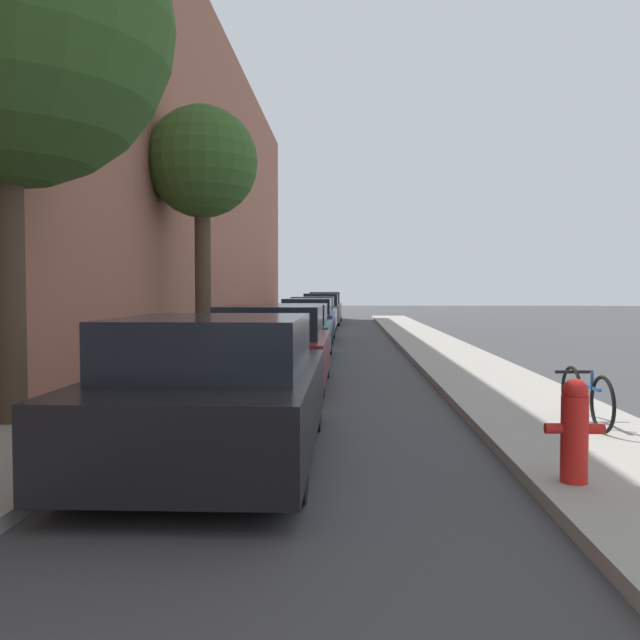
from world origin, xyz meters
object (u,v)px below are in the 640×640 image
object	(u,v)px
parked_car_maroon	(272,349)
fire_hydrant	(575,429)
parked_car_silver	(325,307)
street_tree_near	(5,20)
street_tree_far	(202,165)
parked_car_teal	(294,333)
parked_car_navy	(308,321)
parked_car_grey	(321,310)
parked_car_black	(217,391)
parked_car_white	(313,315)
bicycle	(586,397)

from	to	relation	value
parked_car_maroon	fire_hydrant	distance (m)	6.77
parked_car_silver	street_tree_near	distance (m)	30.39
parked_car_silver	street_tree_far	xyz separation A→B (m)	(-2.06, -22.30, 3.76)
parked_car_teal	parked_car_silver	size ratio (longest dim) A/B	0.90
parked_car_navy	parked_car_grey	distance (m)	10.60
parked_car_grey	parked_car_black	bearing A→B (deg)	-89.96
parked_car_teal	parked_car_silver	world-z (taller)	parked_car_silver
parked_car_grey	parked_car_silver	world-z (taller)	parked_car_silver
parked_car_navy	street_tree_far	world-z (taller)	street_tree_far
parked_car_silver	parked_car_navy	bearing A→B (deg)	-90.09
parked_car_maroon	parked_car_white	world-z (taller)	parked_car_white
parked_car_navy	parked_car_white	bearing A→B (deg)	91.18
parked_car_black	street_tree_far	world-z (taller)	street_tree_far
parked_car_grey	street_tree_far	world-z (taller)	street_tree_far
parked_car_black	parked_car_navy	distance (m)	15.32
parked_car_black	street_tree_near	size ratio (longest dim) A/B	0.66
parked_car_teal	parked_car_navy	xyz separation A→B (m)	(-0.02, 5.79, 0.04)
street_tree_far	fire_hydrant	size ratio (longest dim) A/B	6.94
parked_car_black	parked_car_white	distance (m)	20.68
parked_car_navy	parked_car_silver	world-z (taller)	parked_car_silver
parked_car_teal	parked_car_black	bearing A→B (deg)	-89.92
parked_car_black	parked_car_silver	world-z (taller)	parked_car_silver
parked_car_white	parked_car_black	bearing A→B (deg)	-89.61
parked_car_grey	parked_car_navy	bearing A→B (deg)	-90.07
parked_car_navy	fire_hydrant	bearing A→B (deg)	-79.33
parked_car_grey	street_tree_far	xyz separation A→B (m)	(-2.05, -17.05, 3.79)
parked_car_white	bicycle	size ratio (longest dim) A/B	2.95
parked_car_maroon	parked_car_silver	xyz separation A→B (m)	(0.02, 26.21, 0.09)
street_tree_near	parked_car_black	bearing A→B (deg)	-23.71
bicycle	parked_car_teal	bearing A→B (deg)	113.68
parked_car_grey	street_tree_far	distance (m)	17.59
parked_car_white	fire_hydrant	xyz separation A→B (m)	(3.20, -21.75, -0.13)
parked_car_black	street_tree_near	bearing A→B (deg)	156.29
parked_car_teal	street_tree_near	xyz separation A→B (m)	(-2.60, -8.38, 4.05)
bicycle	street_tree_far	bearing A→B (deg)	126.37
parked_car_white	fire_hydrant	bearing A→B (deg)	-81.64
street_tree_far	bicycle	world-z (taller)	street_tree_far
fire_hydrant	parked_car_black	bearing A→B (deg)	160.76
parked_car_silver	bicycle	world-z (taller)	parked_car_silver
parked_car_black	parked_car_silver	xyz separation A→B (m)	(-0.01, 31.17, 0.08)
parked_car_maroon	bicycle	xyz separation A→B (m)	(3.98, -3.71, -0.21)
parked_car_black	fire_hydrant	size ratio (longest dim) A/B	5.18
parked_car_navy	bicycle	xyz separation A→B (m)	(3.99, -14.07, -0.24)
street_tree_near	bicycle	size ratio (longest dim) A/B	4.27
parked_car_white	street_tree_far	world-z (taller)	street_tree_far
parked_car_navy	fire_hydrant	size ratio (longest dim) A/B	5.63
parked_car_silver	street_tree_near	size ratio (longest dim) A/B	0.68
parked_car_maroon	parked_car_silver	distance (m)	26.21
parked_car_black	fire_hydrant	world-z (taller)	parked_car_black
parked_car_silver	fire_hydrant	world-z (taller)	parked_car_silver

